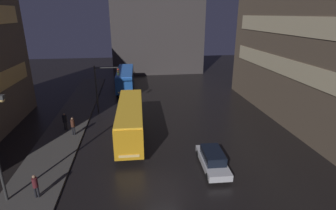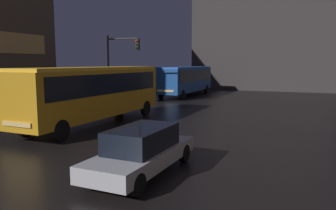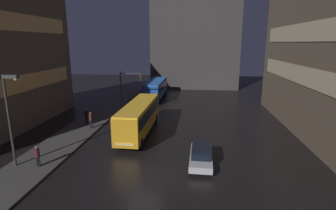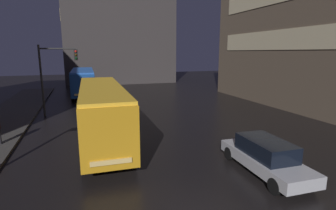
% 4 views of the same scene
% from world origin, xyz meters
% --- Properties ---
extents(ground_plane, '(120.00, 120.00, 0.00)m').
position_xyz_m(ground_plane, '(0.00, 0.00, 0.00)').
color(ground_plane, black).
extents(sidewalk_left, '(4.00, 48.00, 0.15)m').
position_xyz_m(sidewalk_left, '(-9.00, 10.00, 0.07)').
color(sidewalk_left, '#3D3A38').
rests_on(sidewalk_left, ground).
extents(building_right_block, '(10.07, 27.84, 17.56)m').
position_xyz_m(building_right_block, '(19.13, 10.58, 8.78)').
color(building_right_block, brown).
rests_on(building_right_block, ground).
extents(building_far_backdrop, '(18.07, 12.00, 28.14)m').
position_xyz_m(building_far_backdrop, '(3.45, 42.20, 14.07)').
color(building_far_backdrop, '#383333').
rests_on(building_far_backdrop, ground).
extents(bus_near, '(2.65, 11.13, 3.31)m').
position_xyz_m(bus_near, '(-2.19, 8.94, 2.04)').
color(bus_near, orange).
rests_on(bus_near, ground).
extents(bus_far, '(2.73, 10.71, 3.15)m').
position_xyz_m(bus_far, '(-3.02, 26.74, 1.94)').
color(bus_far, '#194793').
rests_on(bus_far, ground).
extents(car_taxi, '(1.90, 4.82, 1.51)m').
position_xyz_m(car_taxi, '(4.19, 2.35, 0.77)').
color(car_taxi, '#B7B7BC').
rests_on(car_taxi, ground).
extents(pedestrian_near, '(0.51, 0.51, 1.85)m').
position_xyz_m(pedestrian_near, '(-7.86, 9.74, 1.25)').
color(pedestrian_near, black).
rests_on(pedestrian_near, sidewalk_left).
extents(pedestrian_mid, '(0.54, 0.54, 1.82)m').
position_xyz_m(pedestrian_mid, '(-8.94, 11.11, 1.27)').
color(pedestrian_mid, black).
rests_on(pedestrian_mid, sidewalk_left).
extents(pedestrian_far, '(0.43, 0.43, 1.69)m').
position_xyz_m(pedestrian_far, '(-8.34, 0.29, 1.13)').
color(pedestrian_far, black).
rests_on(pedestrian_far, sidewalk_left).
extents(traffic_light_main, '(2.98, 0.35, 5.80)m').
position_xyz_m(traffic_light_main, '(-5.23, 16.66, 3.92)').
color(traffic_light_main, '#2D2D2D').
rests_on(traffic_light_main, ground).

